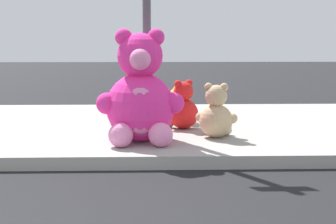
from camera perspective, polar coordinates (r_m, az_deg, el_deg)
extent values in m
cube|color=#9E9B93|center=(7.63, -9.84, -1.85)|extent=(28.00, 4.40, 0.15)
cylinder|color=#4C4C51|center=(6.64, -2.46, 11.29)|extent=(0.11, 0.11, 3.20)
sphere|color=#F22D93|center=(6.14, -3.18, 0.54)|extent=(0.85, 0.85, 0.85)
ellipsoid|color=pink|center=(5.84, -3.17, 0.14)|extent=(0.47, 0.20, 0.55)
sphere|color=#F22D93|center=(6.09, -3.23, 6.46)|extent=(0.56, 0.56, 0.56)
sphere|color=pink|center=(5.85, -3.22, 6.06)|extent=(0.25, 0.25, 0.25)
sphere|color=#F22D93|center=(6.09, -1.39, 8.56)|extent=(0.21, 0.21, 0.21)
sphere|color=#F22D93|center=(6.04, 0.64, 1.04)|extent=(0.27, 0.27, 0.27)
sphere|color=pink|center=(5.84, -0.86, -2.62)|extent=(0.29, 0.29, 0.29)
sphere|color=#F22D93|center=(6.09, -5.10, 8.53)|extent=(0.21, 0.21, 0.21)
sphere|color=#F22D93|center=(6.04, -7.01, 0.97)|extent=(0.27, 0.27, 0.27)
sphere|color=pink|center=(5.83, -5.44, -2.66)|extent=(0.29, 0.29, 0.29)
sphere|color=tan|center=(6.42, 5.51, -1.02)|extent=(0.43, 0.43, 0.43)
ellipsoid|color=beige|center=(6.57, 5.68, -0.81)|extent=(0.25, 0.15, 0.28)
sphere|color=tan|center=(6.38, 5.55, 1.85)|extent=(0.28, 0.28, 0.28)
sphere|color=beige|center=(6.50, 5.68, 1.81)|extent=(0.13, 0.13, 0.13)
sphere|color=tan|center=(6.38, 4.68, 2.88)|extent=(0.11, 0.11, 0.11)
sphere|color=tan|center=(6.50, 3.78, -0.60)|extent=(0.14, 0.14, 0.14)
sphere|color=beige|center=(6.64, 4.67, -1.95)|extent=(0.15, 0.15, 0.15)
sphere|color=tan|center=(6.35, 6.46, 2.84)|extent=(0.11, 0.11, 0.11)
sphere|color=tan|center=(6.45, 7.39, -0.72)|extent=(0.14, 0.14, 0.14)
sphere|color=beige|center=(6.61, 6.72, -2.02)|extent=(0.15, 0.15, 0.15)
sphere|color=yellow|center=(7.62, 1.40, 0.24)|extent=(0.37, 0.37, 0.37)
ellipsoid|color=#F0DB80|center=(7.67, 0.48, 0.29)|extent=(0.16, 0.22, 0.24)
sphere|color=yellow|center=(7.59, 1.41, 2.30)|extent=(0.24, 0.24, 0.24)
sphere|color=#F0DB80|center=(7.63, 0.69, 2.23)|extent=(0.11, 0.11, 0.11)
sphere|color=yellow|center=(7.50, 1.17, 2.98)|extent=(0.09, 0.09, 0.09)
sphere|color=yellow|center=(7.47, 0.58, 0.30)|extent=(0.12, 0.12, 0.12)
sphere|color=#F0DB80|center=(7.60, 0.02, -0.70)|extent=(0.13, 0.13, 0.13)
sphere|color=yellow|center=(7.66, 1.64, 3.09)|extent=(0.09, 0.09, 0.09)
sphere|color=yellow|center=(7.80, 1.56, 0.62)|extent=(0.12, 0.12, 0.12)
sphere|color=#F0DB80|center=(7.79, 0.59, -0.49)|extent=(0.13, 0.13, 0.13)
sphere|color=red|center=(7.03, 1.77, -0.21)|extent=(0.43, 0.43, 0.43)
ellipsoid|color=#DB7B7B|center=(7.15, 1.01, -0.06)|extent=(0.25, 0.21, 0.28)
sphere|color=red|center=(6.99, 1.78, 2.36)|extent=(0.28, 0.28, 0.28)
sphere|color=#DB7B7B|center=(7.09, 1.19, 2.31)|extent=(0.13, 0.13, 0.13)
sphere|color=red|center=(6.92, 1.15, 3.23)|extent=(0.11, 0.11, 0.11)
sphere|color=red|center=(6.95, 0.19, -0.04)|extent=(0.13, 0.13, 0.13)
sphere|color=#DB7B7B|center=(7.13, 0.13, -1.23)|extent=(0.15, 0.15, 0.15)
sphere|color=red|center=(7.04, 2.41, 3.32)|extent=(0.11, 0.11, 0.11)
sphere|color=red|center=(7.19, 2.77, 0.23)|extent=(0.13, 0.13, 0.13)
sphere|color=#DB7B7B|center=(7.27, 1.61, -1.05)|extent=(0.15, 0.15, 0.15)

